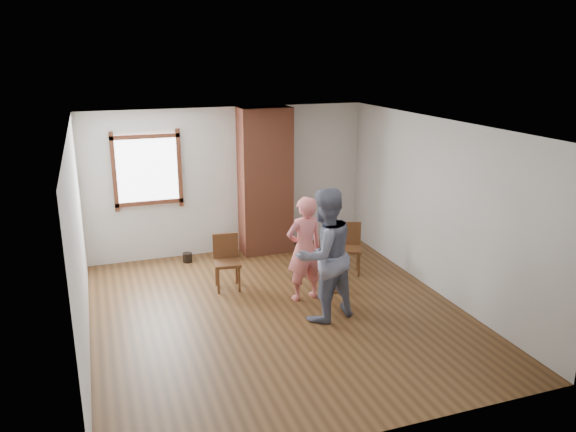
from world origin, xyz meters
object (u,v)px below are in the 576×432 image
object	(u,v)px
dining_chair_right	(349,245)
person_pink	(304,249)
dining_chair_left	(227,258)
side_table	(335,266)
stoneware_crock	(223,247)
man	(324,255)

from	to	relation	value
dining_chair_right	person_pink	world-z (taller)	person_pink
dining_chair_left	dining_chair_right	distance (m)	2.04
side_table	stoneware_crock	bearing A→B (deg)	123.47
stoneware_crock	side_table	xyz separation A→B (m)	(1.29, -1.95, 0.20)
dining_chair_left	dining_chair_right	bearing A→B (deg)	5.57
dining_chair_right	person_pink	bearing A→B (deg)	-122.54
dining_chair_right	side_table	distance (m)	0.82
man	side_table	bearing A→B (deg)	-138.79
dining_chair_left	person_pink	bearing A→B (deg)	-32.22
side_table	person_pink	distance (m)	0.67
man	person_pink	bearing A→B (deg)	-103.39
dining_chair_right	side_table	size ratio (longest dim) A/B	1.38
dining_chair_left	person_pink	size ratio (longest dim) A/B	0.54
stoneware_crock	man	bearing A→B (deg)	-74.16
dining_chair_right	side_table	xyz separation A→B (m)	(-0.53, -0.62, -0.06)
side_table	dining_chair_right	bearing A→B (deg)	49.45
stoneware_crock	person_pink	world-z (taller)	person_pink
person_pink	side_table	bearing A→B (deg)	-174.61
person_pink	stoneware_crock	bearing A→B (deg)	-77.08
side_table	man	bearing A→B (deg)	-123.16
stoneware_crock	person_pink	bearing A→B (deg)	-70.07
stoneware_crock	dining_chair_left	distance (m)	1.32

